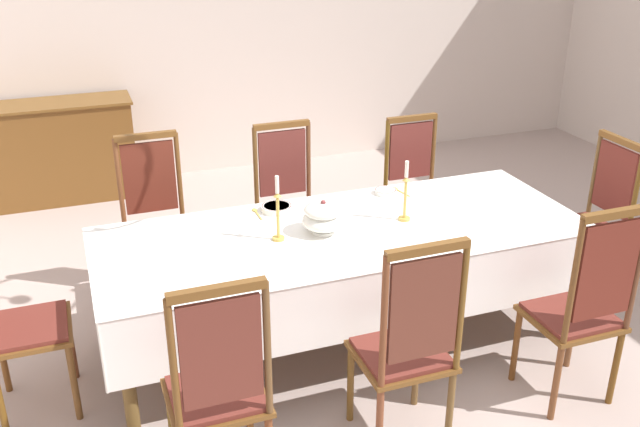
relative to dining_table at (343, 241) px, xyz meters
The scene contains 20 objects.
ground 0.73m from the dining_table, 90.00° to the right, with size 8.21×6.92×0.04m, color #B39E95.
back_wall 3.47m from the dining_table, 90.00° to the left, with size 8.21×0.08×3.22m, color beige.
dining_table is the anchor object (origin of this frame).
tablecloth 0.03m from the dining_table, 90.00° to the left, with size 2.85×1.08×0.40m.
chair_south_a 1.35m from the dining_table, 135.58° to the right, with size 0.44×0.42×1.15m.
chair_north_a 1.35m from the dining_table, 135.60° to the left, with size 0.44×0.42×1.14m.
chair_south_b 0.95m from the dining_table, 92.31° to the right, with size 0.44×0.42×1.17m.
chair_north_b 0.95m from the dining_table, 92.32° to the left, with size 0.44×0.42×1.12m.
chair_south_c 1.35m from the dining_table, 44.24° to the right, with size 0.44×0.42×1.19m.
chair_north_c 1.35m from the dining_table, 44.02° to the left, with size 0.44×0.42×1.07m.
chair_head_west 1.82m from the dining_table, behind, with size 0.42×0.44×1.11m.
chair_head_east 1.82m from the dining_table, ahead, with size 0.42×0.44×1.11m.
soup_tureen 0.21m from the dining_table, behind, with size 0.25×0.25×0.20m.
candlestick_west 0.46m from the dining_table, behind, with size 0.07×0.07×0.38m.
candlestick_east 0.45m from the dining_table, ahead, with size 0.07×0.07×0.37m.
bowl_near_left 0.49m from the dining_table, 126.11° to the left, with size 0.19×0.19×0.04m.
bowl_near_right 0.63m from the dining_table, 41.81° to the left, with size 0.14×0.14×0.03m.
spoon_primary 0.59m from the dining_table, 134.66° to the left, with size 0.03×0.18×0.01m.
spoon_secondary 0.72m from the dining_table, 38.19° to the left, with size 0.05×0.18×0.01m.
sideboard 3.43m from the dining_table, 117.56° to the left, with size 1.44×0.48×0.90m.
Camera 1 is at (-1.41, -3.31, 2.53)m, focal length 39.95 mm.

